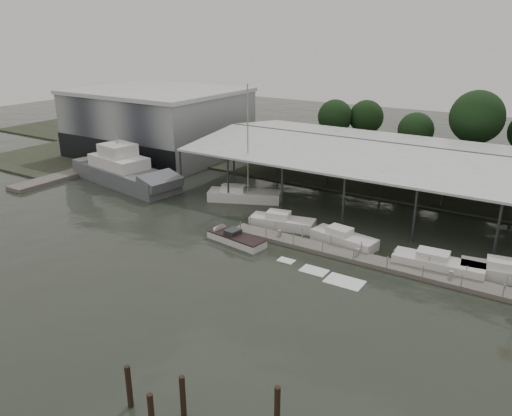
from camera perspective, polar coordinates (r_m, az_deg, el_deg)
The scene contains 14 objects.
ground at distance 44.81m, azimuth -10.53°, elevation -6.30°, with size 200.00×200.00×0.00m, color #262C24.
land_strip_far at distance 78.71m, azimuth 10.63°, elevation 5.28°, with size 140.00×30.00×0.30m.
land_strip_west at distance 92.12m, azimuth -16.33°, elevation 6.94°, with size 20.00×40.00×0.30m.
storage_warehouse at distance 82.55m, azimuth -11.07°, elevation 9.62°, with size 24.50×20.50×10.50m.
covered_boat_shed at distance 59.51m, azimuth 21.03°, elevation 5.57°, with size 58.24×24.00×6.96m.
trawler_dock at distance 74.76m, azimuth -20.31°, elevation 3.71°, with size 3.00×18.00×0.50m.
floating_dock at distance 45.39m, azimuth 12.65°, elevation -5.82°, with size 28.00×2.00×1.40m.
grey_trawler at distance 68.17m, azimuth -14.76°, elevation 3.98°, with size 18.80×8.05×8.84m.
white_sailboat at distance 59.65m, azimuth -1.46°, elevation 1.47°, with size 8.92×5.85×13.90m.
speedboat_underway at distance 48.46m, azimuth -2.73°, elevation -3.38°, with size 17.73×4.52×2.00m.
moored_cruiser_0 at distance 51.69m, azimuth 2.98°, elevation -1.59°, with size 6.99×3.53×1.70m.
moored_cruiser_1 at distance 48.35m, azimuth 9.96°, elevation -3.45°, with size 6.63×3.18×1.70m.
moored_cruiser_2 at distance 45.45m, azimuth 20.01°, elevation -5.99°, with size 7.60×2.67×1.70m.
moored_cruiser_3 at distance 46.12m, azimuth 26.91°, elevation -6.64°, with size 7.79×3.32×1.70m.
Camera 1 is at (28.10, -28.91, 19.55)m, focal length 35.00 mm.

